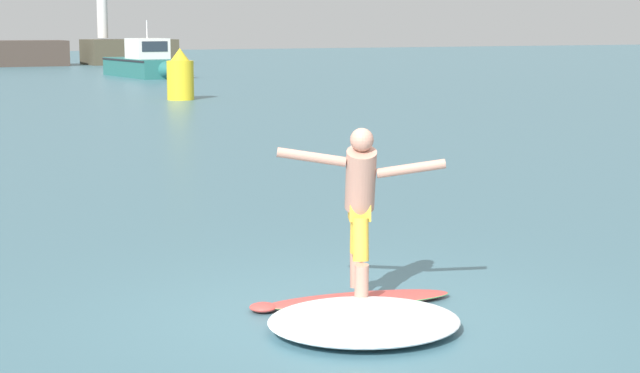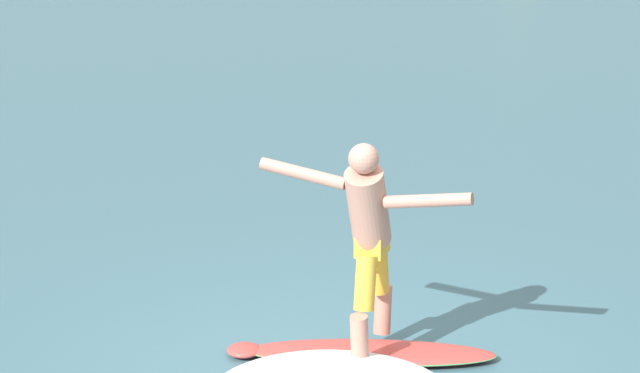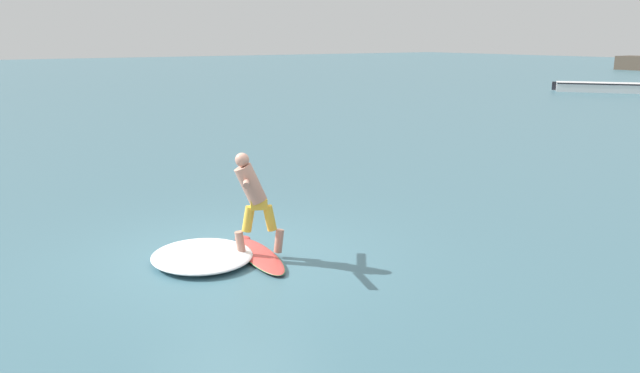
% 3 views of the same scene
% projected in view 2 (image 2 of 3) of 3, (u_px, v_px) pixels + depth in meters
% --- Properties ---
extents(surfboard, '(2.03, 0.82, 0.22)m').
position_uv_depth(surfboard, '(366.00, 353.00, 11.16)').
color(surfboard, '#DD4740').
rests_on(surfboard, ground).
extents(surfer, '(1.45, 0.95, 1.62)m').
position_uv_depth(surfer, '(369.00, 229.00, 10.78)').
color(surfer, tan).
rests_on(surfer, surfboard).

